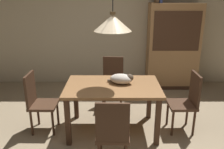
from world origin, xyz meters
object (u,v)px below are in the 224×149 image
chair_left_side (38,100)px  cat_sleeping (122,79)px  dining_table (112,92)px  chair_far_back (113,80)px  chair_right_side (187,100)px  pendant_lamp (112,23)px  hutch_bookcase (172,48)px  chair_near_front (112,132)px

chair_left_side → cat_sleeping: chair_left_side is taller
dining_table → chair_left_side: 1.14m
chair_far_back → chair_right_side: same height
cat_sleeping → pendant_lamp: bearing=-153.3°
hutch_bookcase → cat_sleeping: bearing=-123.5°
chair_right_side → cat_sleeping: chair_right_side is taller
chair_near_front → pendant_lamp: size_ratio=0.72×
dining_table → pendant_lamp: (0.00, 0.00, 1.01)m
chair_left_side → chair_right_side: same height
chair_right_side → cat_sleeping: size_ratio=2.32×
chair_far_back → chair_right_side: (1.12, -0.88, 0.00)m
chair_far_back → hutch_bookcase: (1.32, 0.98, 0.38)m
chair_right_side → pendant_lamp: size_ratio=0.72×
dining_table → chair_left_side: chair_left_side is taller
pendant_lamp → hutch_bookcase: (1.33, 1.86, -0.77)m
chair_left_side → chair_right_side: 2.26m
chair_left_side → hutch_bookcase: hutch_bookcase is taller
chair_left_side → chair_near_front: 1.43m
chair_right_side → chair_near_front: (-1.13, -0.88, 0.00)m
chair_far_back → pendant_lamp: 1.45m
dining_table → pendant_lamp: 1.01m
chair_left_side → chair_right_side: bearing=0.0°
chair_near_front → chair_far_back: bearing=89.8°
chair_left_side → pendant_lamp: size_ratio=0.72×
chair_right_side → hutch_bookcase: size_ratio=0.50×
chair_near_front → cat_sleeping: (0.14, 0.95, 0.32)m
chair_right_side → pendant_lamp: 1.61m
dining_table → chair_far_back: bearing=89.7°
hutch_bookcase → chair_left_side: bearing=-142.9°
chair_near_front → pendant_lamp: (0.00, 0.88, 1.15)m
cat_sleeping → chair_left_side: bearing=-176.9°
cat_sleeping → pendant_lamp: pendant_lamp is taller
chair_near_front → cat_sleeping: chair_near_front is taller
cat_sleeping → pendant_lamp: (-0.14, -0.07, 0.84)m
hutch_bookcase → chair_near_front: bearing=-115.9°
chair_right_side → chair_near_front: same height
chair_far_back → hutch_bookcase: 1.69m
cat_sleeping → hutch_bookcase: bearing=56.5°
pendant_lamp → hutch_bookcase: bearing=54.5°
chair_far_back → hutch_bookcase: bearing=36.6°
chair_right_side → chair_near_front: size_ratio=1.00×
chair_near_front → pendant_lamp: 1.45m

